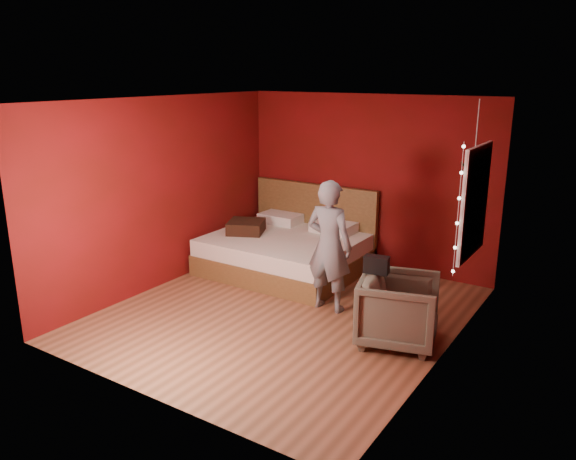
{
  "coord_description": "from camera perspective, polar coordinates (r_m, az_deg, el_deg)",
  "views": [
    {
      "loc": [
        3.56,
        -5.39,
        2.92
      ],
      "look_at": [
        -0.21,
        0.4,
        0.95
      ],
      "focal_mm": 35.0,
      "sensor_mm": 36.0,
      "label": 1
    }
  ],
  "objects": [
    {
      "name": "person",
      "position": [
        6.95,
        4.2,
        -1.64
      ],
      "size": [
        0.61,
        0.4,
        1.66
      ],
      "primitive_type": "imported",
      "rotation": [
        0.0,
        0.0,
        3.14
      ],
      "color": "slate",
      "rests_on": "ground"
    },
    {
      "name": "hanging_plant",
      "position": [
        7.22,
        18.31,
        5.89
      ],
      "size": [
        0.39,
        0.37,
        1.02
      ],
      "color": "silver",
      "rests_on": "room_walls"
    },
    {
      "name": "room_walls",
      "position": [
        6.58,
        -0.36,
        5.03
      ],
      "size": [
        4.04,
        4.54,
        2.62
      ],
      "color": "maroon",
      "rests_on": "ground"
    },
    {
      "name": "fairy_lights",
      "position": [
        6.16,
        16.9,
        1.87
      ],
      "size": [
        0.04,
        0.04,
        1.45
      ],
      "color": "silver",
      "rests_on": "room_walls"
    },
    {
      "name": "bed",
      "position": [
        8.49,
        0.04,
        -2.01
      ],
      "size": [
        2.17,
        1.84,
        1.19
      ],
      "color": "brown",
      "rests_on": "ground"
    },
    {
      "name": "window",
      "position": [
        6.64,
        18.41,
        2.74
      ],
      "size": [
        0.05,
        0.97,
        1.27
      ],
      "color": "white",
      "rests_on": "room_walls"
    },
    {
      "name": "floor",
      "position": [
        7.09,
        -0.34,
        -8.42
      ],
      "size": [
        4.5,
        4.5,
        0.0
      ],
      "primitive_type": "plane",
      "color": "brown",
      "rests_on": "ground"
    },
    {
      "name": "throw_pillow",
      "position": [
        8.55,
        -4.28,
        0.33
      ],
      "size": [
        0.68,
        0.68,
        0.18
      ],
      "primitive_type": "cube",
      "rotation": [
        0.0,
        0.0,
        0.43
      ],
      "color": "#331A11",
      "rests_on": "bed"
    },
    {
      "name": "handbag",
      "position": [
        6.24,
        8.98,
        -3.49
      ],
      "size": [
        0.29,
        0.18,
        0.19
      ],
      "primitive_type": "cube",
      "rotation": [
        0.0,
        0.0,
        0.17
      ],
      "color": "black",
      "rests_on": "armchair"
    },
    {
      "name": "armchair",
      "position": [
        6.34,
        11.16,
        -7.98
      ],
      "size": [
        1.04,
        1.02,
        0.77
      ],
      "primitive_type": "imported",
      "rotation": [
        0.0,
        0.0,
        1.84
      ],
      "color": "#63624E",
      "rests_on": "ground"
    }
  ]
}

